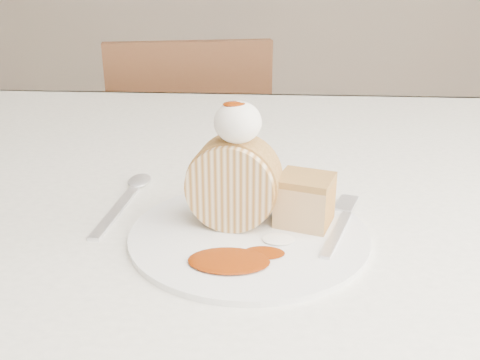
{
  "coord_description": "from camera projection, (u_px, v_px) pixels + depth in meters",
  "views": [
    {
      "loc": [
        -0.01,
        -0.49,
        1.01
      ],
      "look_at": [
        -0.04,
        0.01,
        0.81
      ],
      "focal_mm": 40.0,
      "sensor_mm": 36.0,
      "label": 1
    }
  ],
  "objects": [
    {
      "name": "table",
      "position": [
        277.0,
        226.0,
        0.77
      ],
      "size": [
        1.4,
        0.9,
        0.75
      ],
      "color": "white",
      "rests_on": "ground"
    },
    {
      "name": "caramel_pool",
      "position": [
        229.0,
        261.0,
        0.49
      ],
      "size": [
        0.09,
        0.07,
        0.0
      ],
      "primitive_type": null,
      "rotation": [
        0.0,
        0.0,
        -0.31
      ],
      "color": "#762604",
      "rests_on": "plate"
    },
    {
      "name": "plate",
      "position": [
        249.0,
        234.0,
        0.55
      ],
      "size": [
        0.31,
        0.31,
        0.01
      ],
      "primitive_type": "cylinder",
      "rotation": [
        0.0,
        0.0,
        -0.31
      ],
      "color": "white",
      "rests_on": "table"
    },
    {
      "name": "chair_far",
      "position": [
        191.0,
        170.0,
        1.48
      ],
      "size": [
        0.47,
        0.47,
        0.84
      ],
      "rotation": [
        0.0,
        0.0,
        3.36
      ],
      "color": "brown",
      "rests_on": "ground"
    },
    {
      "name": "whipped_cream",
      "position": [
        238.0,
        122.0,
        0.52
      ],
      "size": [
        0.05,
        0.05,
        0.04
      ],
      "primitive_type": "ellipsoid",
      "color": "white",
      "rests_on": "roulade_slice"
    },
    {
      "name": "roulade_slice",
      "position": [
        234.0,
        183.0,
        0.55
      ],
      "size": [
        0.1,
        0.06,
        0.09
      ],
      "primitive_type": "cylinder",
      "rotation": [
        1.57,
        0.0,
        -0.14
      ],
      "color": "beige",
      "rests_on": "plate"
    },
    {
      "name": "cake_chunk",
      "position": [
        305.0,
        203.0,
        0.56
      ],
      "size": [
        0.07,
        0.06,
        0.05
      ],
      "primitive_type": "cube",
      "rotation": [
        0.0,
        0.0,
        -0.31
      ],
      "color": "#B27D43",
      "rests_on": "plate"
    },
    {
      "name": "caramel_drizzle",
      "position": [
        235.0,
        99.0,
        0.51
      ],
      "size": [
        0.02,
        0.02,
        0.01
      ],
      "primitive_type": "ellipsoid",
      "color": "#762604",
      "rests_on": "whipped_cream"
    },
    {
      "name": "fork",
      "position": [
        337.0,
        233.0,
        0.54
      ],
      "size": [
        0.06,
        0.14,
        0.0
      ],
      "primitive_type": "cube",
      "rotation": [
        0.0,
        0.0,
        -0.32
      ],
      "color": "silver",
      "rests_on": "plate"
    },
    {
      "name": "spoon",
      "position": [
        116.0,
        211.0,
        0.6
      ],
      "size": [
        0.04,
        0.17,
        0.0
      ],
      "primitive_type": "cube",
      "rotation": [
        0.0,
        0.0,
        -0.07
      ],
      "color": "silver",
      "rests_on": "table"
    }
  ]
}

